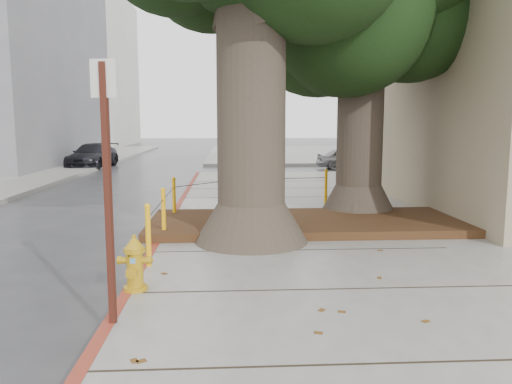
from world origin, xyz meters
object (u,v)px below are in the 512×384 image
signpost (107,178)px  car_red (487,158)px  fire_hydrant (135,264)px  car_dark (93,156)px  car_silver (349,158)px

signpost → car_red: bearing=65.4°
fire_hydrant → car_dark: (-5.73, 19.80, 0.11)m
fire_hydrant → car_silver: car_silver is taller
signpost → car_silver: bearing=81.5°
fire_hydrant → car_dark: car_dark is taller
fire_hydrant → car_red: 22.71m
signpost → car_silver: signpost is taller
car_silver → car_red: (6.87, -0.33, 0.01)m
fire_hydrant → signpost: size_ratio=0.26×
car_red → car_dark: bearing=92.2°
fire_hydrant → car_silver: 19.55m
car_red → car_dark: 19.86m
signpost → car_red: size_ratio=0.83×
fire_hydrant → car_dark: bearing=109.7°
signpost → car_dark: bearing=117.4°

